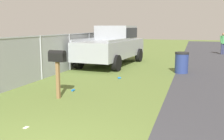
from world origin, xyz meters
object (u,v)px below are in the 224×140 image
object	(u,v)px
mailbox	(57,60)
pedestrian	(223,42)
trash_bin	(182,63)
pickup_truck	(113,44)

from	to	relation	value
mailbox	pedestrian	distance (m)	15.47
trash_bin	pedestrian	bearing A→B (deg)	-15.62
pickup_truck	trash_bin	world-z (taller)	pickup_truck
trash_bin	pedestrian	size ratio (longest dim) A/B	0.58
mailbox	pedestrian	bearing A→B (deg)	-16.69
mailbox	pickup_truck	bearing A→B (deg)	9.38
pickup_truck	trash_bin	size ratio (longest dim) A/B	6.09
pickup_truck	pedestrian	bearing A→B (deg)	-35.30
mailbox	trash_bin	size ratio (longest dim) A/B	1.49
mailbox	trash_bin	bearing A→B (deg)	-25.80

